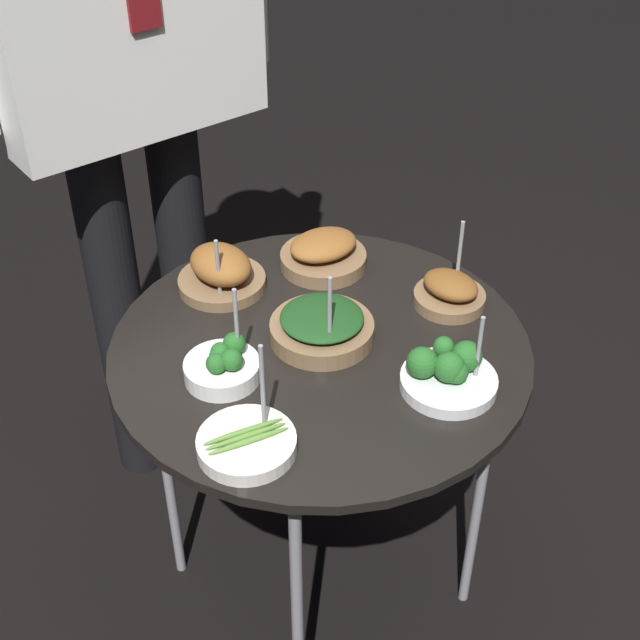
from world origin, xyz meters
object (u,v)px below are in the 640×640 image
bowl_broccoli_back_left (448,372)px  bowl_roast_mid_right (450,292)px  bowl_asparagus_back_right (247,443)px  bowl_spinach_near_rim (322,327)px  bowl_broccoli_front_left (223,365)px  bowl_roast_mid_left (323,253)px  serving_cart (320,363)px  bowl_roast_front_right (221,272)px

bowl_broccoli_back_left → bowl_roast_mid_right: (0.16, 0.15, -0.00)m
bowl_asparagus_back_right → bowl_broccoli_back_left: bearing=-13.2°
bowl_spinach_near_rim → bowl_roast_mid_right: 0.24m
bowl_broccoli_front_left → bowl_roast_mid_left: (0.32, 0.15, 0.00)m
bowl_spinach_near_rim → bowl_broccoli_back_left: (0.08, -0.21, 0.00)m
bowl_broccoli_back_left → bowl_roast_mid_left: bowl_broccoli_back_left is taller
bowl_roast_mid_right → bowl_roast_mid_left: 0.25m
bowl_spinach_near_rim → bowl_roast_mid_right: size_ratio=1.17×
bowl_broccoli_back_left → bowl_spinach_near_rim: bearing=110.8°
bowl_roast_mid_right → bowl_broccoli_front_left: size_ratio=0.95×
bowl_broccoli_back_left → bowl_asparagus_back_right: bearing=166.8°
serving_cart → bowl_broccoli_back_left: 0.23m
bowl_roast_front_right → bowl_broccoli_back_left: bearing=-73.4°
bowl_spinach_near_rim → bowl_broccoli_back_left: bowl_spinach_near_rim is taller
serving_cart → bowl_roast_front_right: (-0.04, 0.24, 0.07)m
bowl_spinach_near_rim → bowl_roast_front_right: 0.23m
bowl_roast_mid_left → serving_cart: bearing=-129.4°
bowl_roast_mid_right → bowl_broccoli_front_left: 0.43m
serving_cart → bowl_roast_mid_right: bearing=-11.4°
bowl_asparagus_back_right → bowl_broccoli_front_left: bearing=68.5°
bowl_spinach_near_rim → bowl_roast_mid_left: bowl_spinach_near_rim is taller
bowl_asparagus_back_right → bowl_roast_mid_right: 0.49m
bowl_roast_mid_right → bowl_broccoli_front_left: (-0.42, 0.08, 0.00)m
bowl_roast_front_right → bowl_roast_mid_right: bowl_roast_mid_right is taller
bowl_roast_front_right → bowl_roast_mid_right: 0.41m
bowl_roast_mid_left → bowl_broccoli_back_left: bearing=-98.1°
bowl_roast_front_right → bowl_broccoli_front_left: (-0.13, -0.21, -0.01)m
serving_cart → bowl_asparagus_back_right: bearing=-151.3°
bowl_broccoli_back_left → bowl_roast_front_right: bearing=106.6°
bowl_spinach_near_rim → bowl_roast_mid_left: size_ratio=1.09×
bowl_spinach_near_rim → bowl_roast_mid_right: bowl_spinach_near_rim is taller
bowl_broccoli_front_left → bowl_roast_mid_left: 0.35m
bowl_asparagus_back_right → bowl_roast_front_right: (0.19, 0.36, 0.02)m
serving_cart → bowl_broccoli_front_left: bearing=171.3°
bowl_spinach_near_rim → serving_cart: bearing=-139.5°
bowl_roast_front_right → bowl_broccoli_front_left: bowl_broccoli_front_left is taller
bowl_roast_front_right → bowl_broccoli_back_left: (0.13, -0.44, -0.01)m
serving_cart → bowl_roast_mid_right: bowl_roast_mid_right is taller
serving_cart → bowl_roast_front_right: bearing=99.3°
bowl_roast_front_right → bowl_roast_mid_left: bearing=-17.2°
bowl_asparagus_back_right → bowl_roast_mid_right: size_ratio=1.13×
bowl_broccoli_back_left → bowl_roast_mid_left: 0.39m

